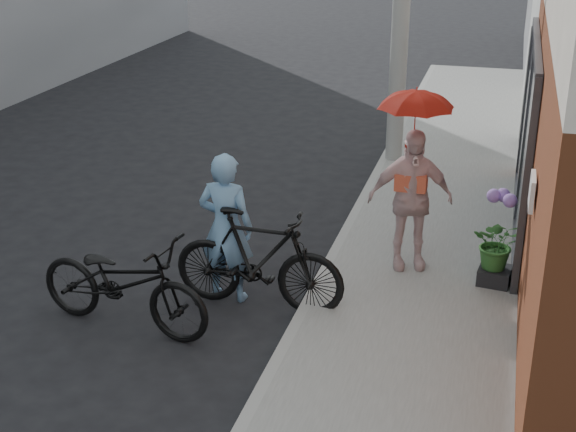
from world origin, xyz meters
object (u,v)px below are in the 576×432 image
at_px(kimono_woman, 410,199).
at_px(planter, 494,275).
at_px(bike_left, 123,282).
at_px(bike_right, 258,260).
at_px(officer, 226,228).

relative_size(kimono_woman, planter, 4.76).
xyz_separation_m(bike_left, bike_right, (1.24, 0.81, 0.05)).
height_order(kimono_woman, planter, kimono_woman).
bearing_deg(bike_left, planter, -54.77).
relative_size(bike_right, kimono_woman, 1.14).
height_order(officer, bike_left, officer).
xyz_separation_m(kimono_woman, planter, (1.05, -0.20, -0.76)).
height_order(officer, kimono_woman, kimono_woman).
height_order(bike_left, kimono_woman, kimono_woman).
relative_size(officer, bike_left, 0.85).
bearing_deg(planter, bike_right, -156.79).
xyz_separation_m(officer, bike_right, (0.42, -0.14, -0.28)).
height_order(bike_left, bike_right, bike_right).
bearing_deg(bike_left, bike_right, -48.42).
bearing_deg(planter, kimono_woman, 169.01).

